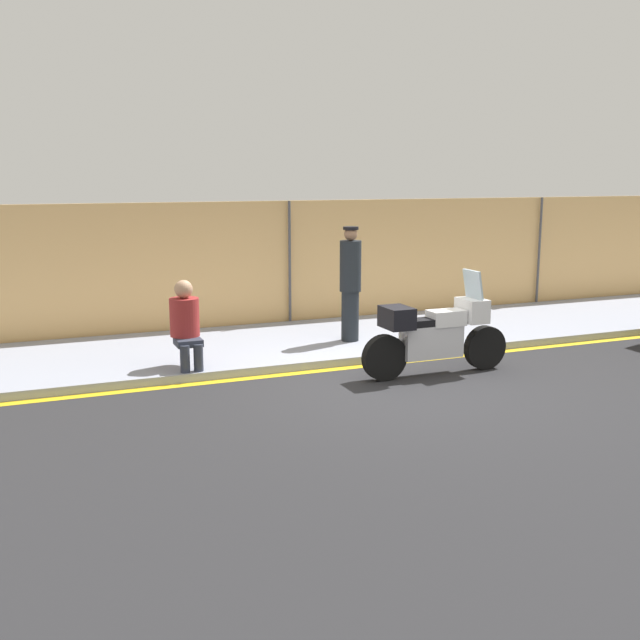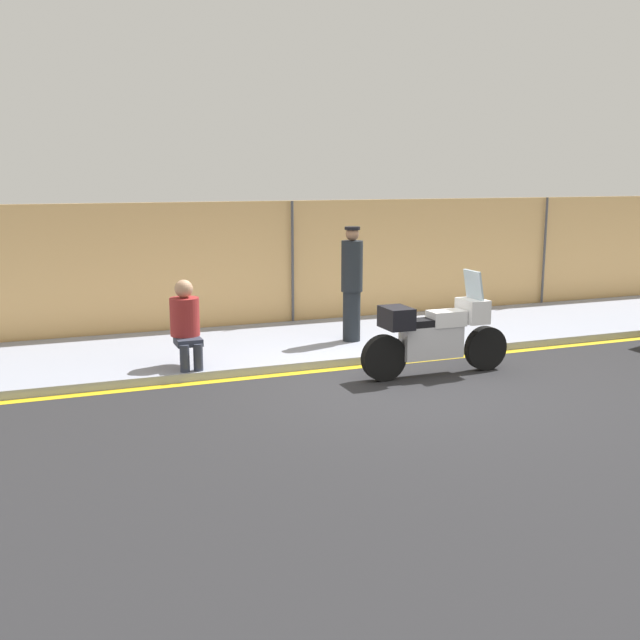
{
  "view_description": "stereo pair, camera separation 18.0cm",
  "coord_description": "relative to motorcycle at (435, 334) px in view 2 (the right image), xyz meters",
  "views": [
    {
      "loc": [
        -4.72,
        -8.73,
        2.84
      ],
      "look_at": [
        -0.67,
        1.17,
        0.76
      ],
      "focal_mm": 42.0,
      "sensor_mm": 36.0,
      "label": 1
    },
    {
      "loc": [
        -4.55,
        -8.79,
        2.84
      ],
      "look_at": [
        -0.67,
        1.17,
        0.76
      ],
      "focal_mm": 42.0,
      "sensor_mm": 36.0,
      "label": 2
    }
  ],
  "objects": [
    {
      "name": "ground_plane",
      "position": [
        -0.77,
        -0.33,
        -0.6
      ],
      "size": [
        120.0,
        120.0,
        0.0
      ],
      "primitive_type": "plane",
      "color": "#262628"
    },
    {
      "name": "storefront_fence",
      "position": [
        -0.77,
        4.06,
        0.58
      ],
      "size": [
        40.1,
        0.17,
        2.37
      ],
      "color": "#E5B26B",
      "rests_on": "ground_plane"
    },
    {
      "name": "officer_standing",
      "position": [
        -0.42,
        2.01,
        0.5
      ],
      "size": [
        0.35,
        0.35,
        1.89
      ],
      "color": "#1E2328",
      "rests_on": "sidewalk"
    },
    {
      "name": "sidewalk",
      "position": [
        -0.77,
        2.44,
        -0.54
      ],
      "size": [
        42.21,
        3.06,
        0.12
      ],
      "color": "#8E93A3",
      "rests_on": "ground_plane"
    },
    {
      "name": "curb_paint_stripe",
      "position": [
        -0.77,
        0.81,
        -0.6
      ],
      "size": [
        42.21,
        0.18,
        0.01
      ],
      "color": "gold",
      "rests_on": "ground_plane"
    },
    {
      "name": "motorcycle",
      "position": [
        0.0,
        0.0,
        0.0
      ],
      "size": [
        2.31,
        0.51,
        1.49
      ],
      "rotation": [
        0.0,
        0.0,
        -0.0
      ],
      "color": "black",
      "rests_on": "ground_plane"
    },
    {
      "name": "person_seated_on_curb",
      "position": [
        -3.3,
        1.35,
        0.2
      ],
      "size": [
        0.42,
        0.67,
        1.25
      ],
      "color": "#2D3342",
      "rests_on": "sidewalk"
    }
  ]
}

